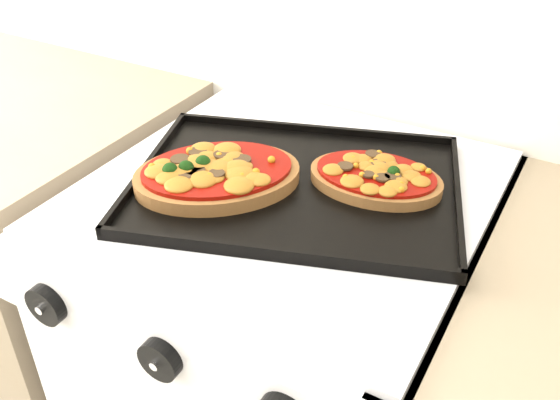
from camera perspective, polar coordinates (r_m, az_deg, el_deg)
The scene contains 7 objects.
stove at distance 1.26m, azimuth 0.56°, elevation -16.56°, with size 0.60×0.60×0.91m, color white.
control_panel at distance 0.79m, azimuth -10.58°, elevation -12.95°, with size 0.60×0.02×0.09m, color white.
knob_left at distance 0.89m, azimuth -20.60°, elevation -8.98°, with size 0.06×0.06×0.02m, color black.
knob_center at distance 0.78m, azimuth -10.90°, elevation -14.15°, with size 0.06×0.06×0.02m, color black.
baking_tray at distance 0.95m, azimuth 1.49°, elevation 1.56°, with size 0.48×0.36×0.02m, color black.
pizza_left at distance 0.94m, azimuth -5.76°, elevation 2.48°, with size 0.25×0.18×0.04m, color olive, non-canonical shape.
pizza_right at distance 0.95m, azimuth 8.74°, elevation 2.15°, with size 0.20×0.14×0.03m, color olive, non-canonical shape.
Camera 1 is at (0.43, 0.99, 1.43)m, focal length 40.00 mm.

